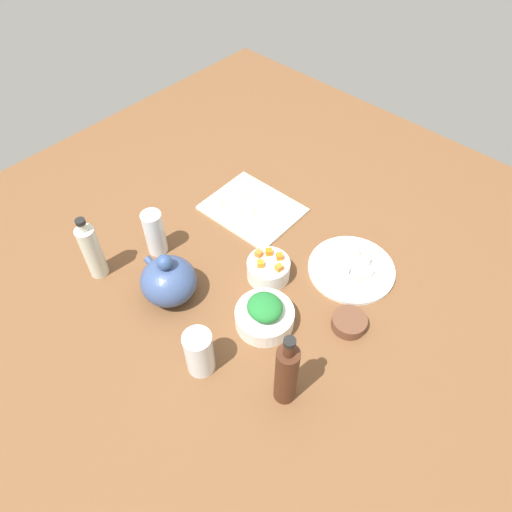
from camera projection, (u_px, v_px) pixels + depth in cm
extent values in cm
cube|color=brown|center=(256.00, 270.00, 139.37)|extent=(190.00, 190.00, 3.00)
cube|color=white|center=(253.00, 209.00, 153.31)|extent=(29.34, 24.16, 1.00)
cylinder|color=white|center=(351.00, 269.00, 136.99)|extent=(24.90, 24.90, 1.20)
cylinder|color=white|center=(265.00, 317.00, 124.01)|extent=(15.50, 15.50, 5.04)
cylinder|color=white|center=(269.00, 269.00, 134.04)|extent=(12.11, 12.11, 5.99)
cylinder|color=brown|center=(349.00, 322.00, 124.08)|extent=(9.18, 9.18, 3.19)
ellipsoid|color=#384E7E|center=(169.00, 281.00, 127.23)|extent=(15.26, 15.13, 12.23)
sphere|color=#304C80|center=(164.00, 262.00, 121.29)|extent=(4.27, 4.27, 4.27)
cylinder|color=#384E7E|center=(152.00, 265.00, 128.94)|extent=(5.38, 2.00, 3.93)
cylinder|color=#462516|center=(286.00, 375.00, 105.51)|extent=(5.22, 5.22, 19.56)
cylinder|color=#462516|center=(289.00, 349.00, 96.53)|extent=(2.35, 2.35, 4.06)
cylinder|color=black|center=(290.00, 342.00, 94.53)|extent=(2.61, 2.61, 1.20)
cylinder|color=silver|center=(92.00, 252.00, 130.50)|extent=(5.22, 5.22, 17.35)
cylinder|color=silver|center=(82.00, 227.00, 122.91)|extent=(2.35, 2.35, 2.60)
cylinder|color=black|center=(80.00, 222.00, 121.47)|extent=(2.61, 2.61, 1.20)
cylinder|color=white|center=(155.00, 233.00, 137.14)|extent=(5.90, 5.90, 14.58)
cylinder|color=white|center=(199.00, 352.00, 112.69)|extent=(7.02, 7.02, 13.36)
cube|color=orange|center=(269.00, 252.00, 132.92)|extent=(2.53, 2.53, 1.80)
cube|color=orange|center=(280.00, 256.00, 131.85)|extent=(2.53, 2.53, 1.80)
cube|color=orange|center=(260.00, 264.00, 130.13)|extent=(2.55, 2.55, 1.80)
cube|color=orange|center=(278.00, 268.00, 129.07)|extent=(2.09, 2.09, 1.80)
cube|color=orange|center=(259.00, 254.00, 132.53)|extent=(1.96, 1.96, 1.80)
ellipsoid|color=#227430|center=(265.00, 307.00, 120.45)|extent=(11.66, 11.35, 4.32)
cube|color=#E9F3C9|center=(359.00, 277.00, 132.86)|extent=(2.75, 2.75, 2.20)
cube|color=silver|center=(345.00, 270.00, 134.63)|extent=(2.94, 2.94, 2.20)
cube|color=white|center=(369.00, 272.00, 134.01)|extent=(2.20, 2.20, 2.20)
cube|color=white|center=(366.00, 261.00, 136.84)|extent=(2.81, 2.81, 2.20)
cube|color=silver|center=(355.00, 253.00, 138.85)|extent=(2.64, 2.64, 2.20)
pyramid|color=beige|center=(244.00, 197.00, 154.50)|extent=(4.75, 5.08, 2.29)
pyramid|color=beige|center=(249.00, 209.00, 150.47)|extent=(6.40, 6.09, 3.06)
pyramid|color=beige|center=(220.00, 201.00, 152.80)|extent=(5.38, 5.44, 3.13)
pyramid|color=beige|center=(243.00, 184.00, 158.71)|extent=(5.58, 5.57, 2.47)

